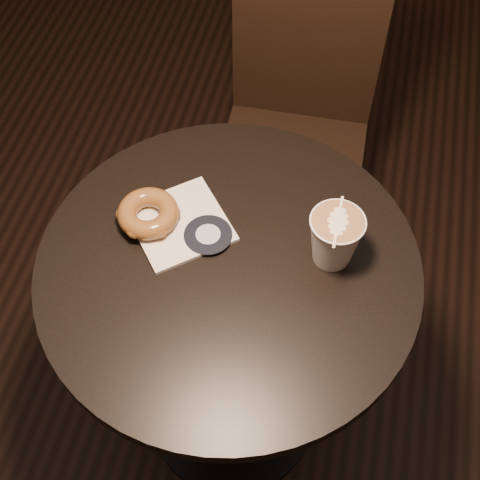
{
  "coord_description": "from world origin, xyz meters",
  "views": [
    {
      "loc": [
        0.16,
        -0.63,
        1.76
      ],
      "look_at": [
        0.01,
        0.03,
        0.79
      ],
      "focal_mm": 50.0,
      "sensor_mm": 36.0,
      "label": 1
    }
  ],
  "objects_px": {
    "cafe_table": "(230,316)",
    "doughnut": "(148,213)",
    "chair": "(298,108)",
    "latte_cup": "(335,239)",
    "pastry_bag": "(180,223)"
  },
  "relations": [
    {
      "from": "chair",
      "to": "pastry_bag",
      "type": "distance_m",
      "value": 0.64
    },
    {
      "from": "cafe_table",
      "to": "pastry_bag",
      "type": "xyz_separation_m",
      "value": [
        -0.11,
        0.06,
        0.2
      ]
    },
    {
      "from": "cafe_table",
      "to": "latte_cup",
      "type": "xyz_separation_m",
      "value": [
        0.18,
        0.06,
        0.25
      ]
    },
    {
      "from": "cafe_table",
      "to": "pastry_bag",
      "type": "relative_size",
      "value": 4.5
    },
    {
      "from": "cafe_table",
      "to": "doughnut",
      "type": "relative_size",
      "value": 6.51
    },
    {
      "from": "chair",
      "to": "latte_cup",
      "type": "height_order",
      "value": "chair"
    },
    {
      "from": "cafe_table",
      "to": "doughnut",
      "type": "height_order",
      "value": "doughnut"
    },
    {
      "from": "pastry_bag",
      "to": "chair",
      "type": "bearing_deg",
      "value": 37.15
    },
    {
      "from": "pastry_bag",
      "to": "doughnut",
      "type": "relative_size",
      "value": 1.45
    },
    {
      "from": "doughnut",
      "to": "chair",
      "type": "bearing_deg",
      "value": 71.49
    },
    {
      "from": "cafe_table",
      "to": "latte_cup",
      "type": "relative_size",
      "value": 6.93
    },
    {
      "from": "cafe_table",
      "to": "chair",
      "type": "height_order",
      "value": "chair"
    },
    {
      "from": "cafe_table",
      "to": "pastry_bag",
      "type": "bearing_deg",
      "value": 149.72
    },
    {
      "from": "doughnut",
      "to": "cafe_table",
      "type": "bearing_deg",
      "value": -18.96
    },
    {
      "from": "cafe_table",
      "to": "doughnut",
      "type": "bearing_deg",
      "value": 161.04
    }
  ]
}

